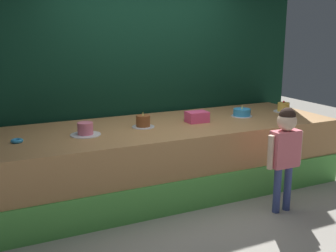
{
  "coord_description": "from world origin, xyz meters",
  "views": [
    {
      "loc": [
        -2.04,
        -3.55,
        1.89
      ],
      "look_at": [
        -0.15,
        0.42,
        0.85
      ],
      "focal_mm": 43.7,
      "sensor_mm": 36.0,
      "label": 1
    }
  ],
  "objects_px": {
    "cake_center_right": "(242,113)",
    "cake_far_right": "(283,108)",
    "cake_center_left": "(143,122)",
    "cake_far_left": "(85,130)",
    "pink_box": "(197,117)",
    "donut": "(17,141)",
    "child_figure": "(285,146)"
  },
  "relations": [
    {
      "from": "pink_box",
      "to": "donut",
      "type": "height_order",
      "value": "pink_box"
    },
    {
      "from": "cake_center_left",
      "to": "cake_far_right",
      "type": "height_order",
      "value": "cake_center_left"
    },
    {
      "from": "cake_far_right",
      "to": "child_figure",
      "type": "bearing_deg",
      "value": -129.76
    },
    {
      "from": "cake_far_left",
      "to": "cake_center_left",
      "type": "height_order",
      "value": "cake_center_left"
    },
    {
      "from": "cake_far_left",
      "to": "cake_center_left",
      "type": "bearing_deg",
      "value": 6.04
    },
    {
      "from": "cake_center_right",
      "to": "cake_far_right",
      "type": "relative_size",
      "value": 1.04
    },
    {
      "from": "cake_center_left",
      "to": "pink_box",
      "type": "bearing_deg",
      "value": -2.71
    },
    {
      "from": "pink_box",
      "to": "cake_center_left",
      "type": "height_order",
      "value": "cake_center_left"
    },
    {
      "from": "donut",
      "to": "cake_center_right",
      "type": "height_order",
      "value": "cake_center_right"
    },
    {
      "from": "pink_box",
      "to": "cake_far_right",
      "type": "relative_size",
      "value": 0.97
    },
    {
      "from": "cake_far_left",
      "to": "cake_far_right",
      "type": "bearing_deg",
      "value": 1.9
    },
    {
      "from": "cake_far_right",
      "to": "pink_box",
      "type": "bearing_deg",
      "value": -177.89
    },
    {
      "from": "cake_far_left",
      "to": "child_figure",
      "type": "bearing_deg",
      "value": -29.37
    },
    {
      "from": "cake_center_left",
      "to": "cake_far_right",
      "type": "bearing_deg",
      "value": 0.51
    },
    {
      "from": "cake_center_left",
      "to": "cake_center_right",
      "type": "relative_size",
      "value": 0.96
    },
    {
      "from": "child_figure",
      "to": "cake_center_left",
      "type": "bearing_deg",
      "value": 135.92
    },
    {
      "from": "donut",
      "to": "cake_center_right",
      "type": "bearing_deg",
      "value": 1.62
    },
    {
      "from": "pink_box",
      "to": "donut",
      "type": "distance_m",
      "value": 2.06
    },
    {
      "from": "donut",
      "to": "cake_center_left",
      "type": "bearing_deg",
      "value": 2.76
    },
    {
      "from": "pink_box",
      "to": "donut",
      "type": "bearing_deg",
      "value": -179.06
    },
    {
      "from": "donut",
      "to": "cake_center_left",
      "type": "distance_m",
      "value": 1.38
    },
    {
      "from": "donut",
      "to": "cake_far_left",
      "type": "relative_size",
      "value": 0.37
    },
    {
      "from": "cake_center_right",
      "to": "cake_far_right",
      "type": "bearing_deg",
      "value": 0.54
    },
    {
      "from": "cake_far_left",
      "to": "cake_far_right",
      "type": "xyz_separation_m",
      "value": [
        2.75,
        0.09,
        -0.0
      ]
    },
    {
      "from": "child_figure",
      "to": "cake_center_left",
      "type": "distance_m",
      "value": 1.58
    },
    {
      "from": "cake_center_left",
      "to": "cake_center_right",
      "type": "height_order",
      "value": "cake_center_left"
    },
    {
      "from": "child_figure",
      "to": "cake_center_right",
      "type": "xyz_separation_m",
      "value": [
        0.24,
        1.11,
        0.12
      ]
    },
    {
      "from": "cake_center_right",
      "to": "cake_far_right",
      "type": "distance_m",
      "value": 0.69
    },
    {
      "from": "pink_box",
      "to": "cake_far_left",
      "type": "xyz_separation_m",
      "value": [
        -1.37,
        -0.04,
        -0.01
      ]
    },
    {
      "from": "child_figure",
      "to": "donut",
      "type": "height_order",
      "value": "child_figure"
    },
    {
      "from": "cake_far_left",
      "to": "pink_box",
      "type": "bearing_deg",
      "value": 1.68
    },
    {
      "from": "cake_far_right",
      "to": "cake_center_left",
      "type": "bearing_deg",
      "value": -179.49
    }
  ]
}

